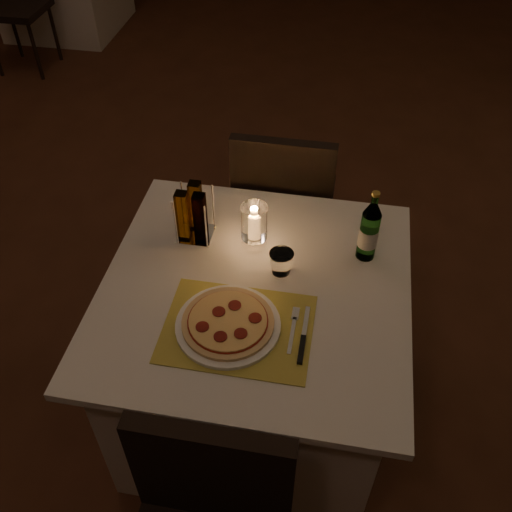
% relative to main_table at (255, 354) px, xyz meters
% --- Properties ---
extents(floor, '(8.00, 10.00, 0.02)m').
position_rel_main_table_xyz_m(floor, '(-0.18, 0.64, -0.38)').
color(floor, '#4E2919').
rests_on(floor, ground).
extents(main_table, '(1.00, 1.00, 0.74)m').
position_rel_main_table_xyz_m(main_table, '(0.00, 0.00, 0.00)').
color(main_table, silver).
rests_on(main_table, ground).
extents(chair_far, '(0.42, 0.42, 0.90)m').
position_rel_main_table_xyz_m(chair_far, '(0.00, 0.71, 0.18)').
color(chair_far, black).
rests_on(chair_far, ground).
extents(placemat, '(0.45, 0.34, 0.00)m').
position_rel_main_table_xyz_m(placemat, '(-0.02, -0.18, 0.37)').
color(placemat, gold).
rests_on(placemat, main_table).
extents(plate, '(0.32, 0.32, 0.01)m').
position_rel_main_table_xyz_m(plate, '(-0.05, -0.18, 0.38)').
color(plate, white).
rests_on(plate, placemat).
extents(pizza, '(0.28, 0.28, 0.02)m').
position_rel_main_table_xyz_m(pizza, '(-0.05, -0.18, 0.39)').
color(pizza, '#D8B77F').
rests_on(pizza, plate).
extents(fork, '(0.02, 0.18, 0.00)m').
position_rel_main_table_xyz_m(fork, '(0.15, -0.15, 0.37)').
color(fork, silver).
rests_on(fork, placemat).
extents(knife, '(0.02, 0.22, 0.01)m').
position_rel_main_table_xyz_m(knife, '(0.18, -0.21, 0.37)').
color(knife, black).
rests_on(knife, placemat).
extents(tumbler, '(0.08, 0.08, 0.08)m').
position_rel_main_table_xyz_m(tumbler, '(0.07, 0.08, 0.41)').
color(tumbler, white).
rests_on(tumbler, main_table).
extents(water_bottle, '(0.07, 0.07, 0.27)m').
position_rel_main_table_xyz_m(water_bottle, '(0.35, 0.21, 0.48)').
color(water_bottle, '#68AF5E').
rests_on(water_bottle, main_table).
extents(hurricane_candle, '(0.09, 0.09, 0.17)m').
position_rel_main_table_xyz_m(hurricane_candle, '(-0.04, 0.19, 0.47)').
color(hurricane_candle, white).
rests_on(hurricane_candle, main_table).
extents(cruet_caddy, '(0.12, 0.12, 0.21)m').
position_rel_main_table_xyz_m(cruet_caddy, '(-0.25, 0.20, 0.46)').
color(cruet_caddy, white).
rests_on(cruet_caddy, main_table).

